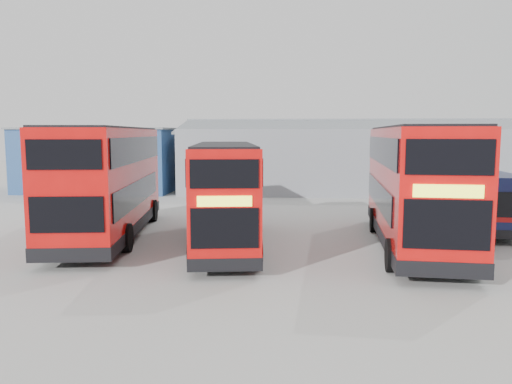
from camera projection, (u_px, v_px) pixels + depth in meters
name	position (u px, v px, depth m)	size (l,w,h in m)	color
ground_plane	(256.00, 237.00, 22.71)	(120.00, 120.00, 0.00)	#979692
office_block	(103.00, 159.00, 41.22)	(12.30, 8.32, 5.12)	navy
maintenance_shed	(369.00, 158.00, 41.65)	(30.50, 12.00, 5.89)	gray
double_decker_left	(108.00, 183.00, 22.37)	(4.27, 12.00, 4.97)	red
double_decker_centre	(225.00, 196.00, 20.66)	(3.74, 10.32, 4.28)	red
double_decker_right	(415.00, 188.00, 20.48)	(3.74, 11.95, 4.98)	red
single_decker_blue	(467.00, 197.00, 25.78)	(3.13, 10.73, 2.87)	#0E193E
panel_van	(80.00, 180.00, 36.89)	(2.83, 5.37, 2.24)	silver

